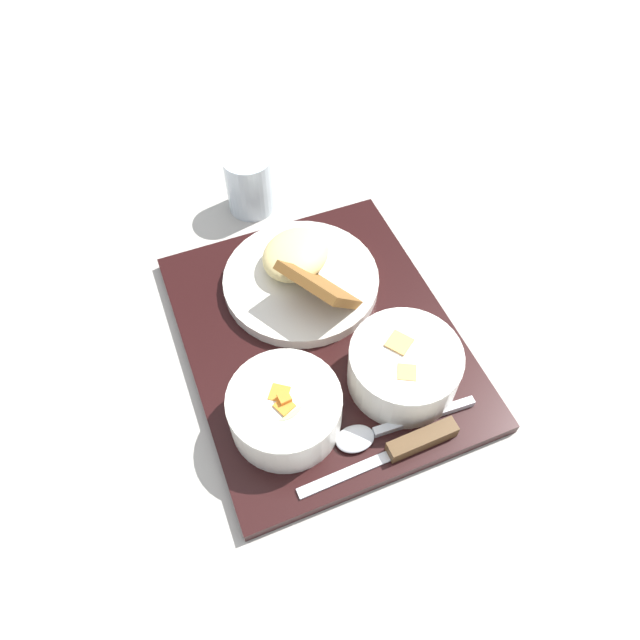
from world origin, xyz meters
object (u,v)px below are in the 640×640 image
object	(u,v)px
bowl_salad	(285,408)
bowl_soup	(404,365)
plate_main	(300,274)
glass_water	(250,186)
spoon	(385,429)
knife	(412,444)

from	to	relation	value
bowl_salad	bowl_soup	bearing A→B (deg)	-85.43
plate_main	glass_water	distance (m)	0.18
bowl_soup	spoon	distance (m)	0.07
bowl_salad	glass_water	size ratio (longest dim) A/B	1.40
bowl_salad	knife	xyz separation A→B (m)	(-0.07, -0.12, -0.02)
plate_main	bowl_salad	bearing A→B (deg)	159.24
plate_main	glass_water	size ratio (longest dim) A/B	2.28
spoon	bowl_salad	bearing A→B (deg)	-25.35
plate_main	spoon	distance (m)	0.23
knife	spoon	size ratio (longest dim) A/B	1.12
glass_water	spoon	bearing A→B (deg)	-172.42
plate_main	knife	distance (m)	0.26
glass_water	knife	bearing A→B (deg)	-170.08
bowl_soup	spoon	bearing A→B (deg)	142.83
plate_main	spoon	world-z (taller)	plate_main
knife	spoon	world-z (taller)	knife
plate_main	knife	xyz separation A→B (m)	(-0.25, -0.05, -0.01)
bowl_salad	knife	size ratio (longest dim) A/B	0.67
bowl_soup	plate_main	distance (m)	0.19
bowl_salad	plate_main	bearing A→B (deg)	-20.76
knife	glass_water	size ratio (longest dim) A/B	2.10
plate_main	glass_water	world-z (taller)	plate_main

